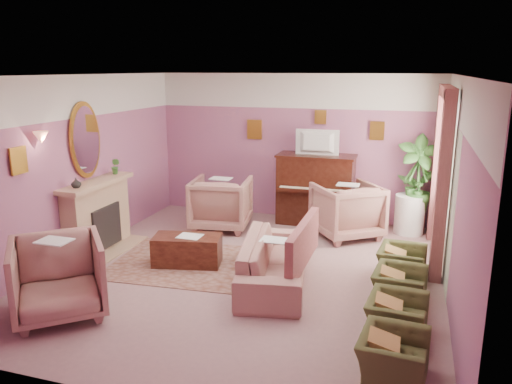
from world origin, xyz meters
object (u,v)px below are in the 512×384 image
(floral_armchair_front, at_px, (58,274))
(olive_chair_b, at_px, (397,311))
(olive_chair_c, at_px, (400,282))
(television, at_px, (316,141))
(floral_armchair_left, at_px, (221,200))
(piano, at_px, (316,190))
(olive_chair_a, at_px, (393,350))
(sofa, at_px, (274,252))
(olive_chair_d, at_px, (402,258))
(floral_armchair_right, at_px, (347,208))
(coffee_table, at_px, (187,250))
(side_table, at_px, (409,214))

(floral_armchair_front, xyz_separation_m, olive_chair_b, (3.86, 0.70, -0.22))
(olive_chair_c, bearing_deg, television, 119.16)
(television, distance_m, floral_armchair_left, 2.07)
(piano, height_order, television, television)
(olive_chair_a, bearing_deg, olive_chair_c, 90.00)
(sofa, distance_m, olive_chair_a, 2.48)
(piano, distance_m, olive_chair_d, 2.79)
(olive_chair_b, bearing_deg, television, 113.63)
(floral_armchair_right, xyz_separation_m, olive_chair_d, (0.98, -1.60, -0.22))
(olive_chair_c, xyz_separation_m, olive_chair_d, (0.00, 0.82, 0.00))
(sofa, relative_size, floral_armchair_left, 2.02)
(floral_armchair_right, xyz_separation_m, olive_chair_c, (0.98, -2.42, -0.22))
(sofa, relative_size, olive_chair_c, 3.00)
(coffee_table, height_order, olive_chair_c, olive_chair_c)
(piano, bearing_deg, olive_chair_d, -53.04)
(television, xyz_separation_m, floral_armchair_front, (-2.20, -4.50, -1.07))
(coffee_table, relative_size, olive_chair_d, 1.40)
(floral_armchair_right, bearing_deg, olive_chair_a, -76.38)
(floral_armchair_front, bearing_deg, floral_armchair_right, 53.88)
(coffee_table, bearing_deg, sofa, -8.34)
(piano, xyz_separation_m, side_table, (1.72, -0.07, -0.30))
(coffee_table, relative_size, floral_armchair_left, 0.95)
(floral_armchair_left, height_order, olive_chair_a, floral_armchair_left)
(piano, xyz_separation_m, television, (0.00, -0.05, 0.95))
(piano, distance_m, olive_chair_c, 3.47)
(olive_chair_a, relative_size, side_table, 1.02)
(olive_chair_d, distance_m, side_table, 2.15)
(piano, xyz_separation_m, olive_chair_d, (1.66, -2.21, -0.34))
(television, bearing_deg, piano, 90.00)
(floral_armchair_left, bearing_deg, olive_chair_c, -34.14)
(sofa, xyz_separation_m, floral_armchair_left, (-1.58, 2.02, 0.10))
(floral_armchair_front, relative_size, side_table, 1.51)
(television, height_order, floral_armchair_left, television)
(olive_chair_b, distance_m, olive_chair_c, 0.82)
(television, relative_size, floral_armchair_left, 0.76)
(piano, distance_m, floral_armchair_right, 0.92)
(olive_chair_a, relative_size, olive_chair_c, 1.00)
(floral_armchair_left, bearing_deg, coffee_table, -84.90)
(coffee_table, distance_m, olive_chair_a, 3.71)
(piano, bearing_deg, olive_chair_a, -70.40)
(television, distance_m, coffee_table, 3.26)
(sofa, bearing_deg, television, 89.73)
(sofa, height_order, floral_armchair_left, floral_armchair_left)
(television, bearing_deg, floral_armchair_right, -39.32)
(piano, distance_m, side_table, 1.75)
(floral_armchair_right, bearing_deg, floral_armchair_front, -126.12)
(television, xyz_separation_m, olive_chair_b, (1.66, -3.80, -1.29))
(piano, bearing_deg, floral_armchair_left, -152.73)
(olive_chair_a, distance_m, side_table, 4.60)
(television, bearing_deg, olive_chair_c, -60.84)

